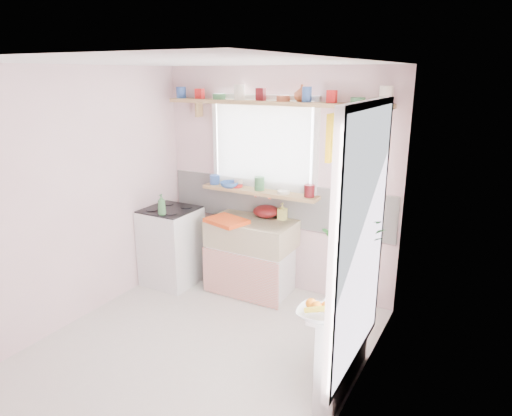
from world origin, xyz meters
The scene contains 19 objects.
room centered at (0.66, 0.86, 1.37)m, with size 3.20×3.20×3.20m.
sink_unit centered at (-0.15, 1.29, 0.43)m, with size 0.95×0.65×1.11m.
cooker centered at (-1.10, 1.05, 0.46)m, with size 0.58×0.58×0.93m.
radiator_ledge centered at (1.30, 0.20, 0.40)m, with size 0.22×0.95×0.78m.
windowsill centered at (-0.15, 1.48, 1.14)m, with size 1.40×0.22×0.04m, color tan.
pine_shelf centered at (0.00, 1.47, 2.12)m, with size 2.52×0.24×0.04m, color tan.
shelf_crockery centered at (-0.02, 1.47, 2.19)m, with size 2.47×0.11×0.12m.
sill_crockery centered at (-0.15, 1.48, 1.22)m, with size 1.35×0.11×0.12m.
dish_tray centered at (-0.35, 1.10, 0.87)m, with size 0.43×0.32×0.04m, color #ED4915.
colander centered at (-0.07, 1.50, 0.92)m, with size 0.30×0.30×0.14m, color #580F10.
jade_plant centered at (1.21, 0.60, 1.06)m, with size 0.51×0.44×0.57m, color #296628.
fruit_bowl centered at (1.21, -0.20, 0.81)m, with size 0.28×0.28×0.07m, color silver.
herb_pot centered at (1.33, -0.20, 0.89)m, with size 0.12×0.08×0.22m, color #346327.
soap_bottle_sink centered at (0.13, 1.50, 0.95)m, with size 0.09×0.09×0.19m, color #CFC75C.
sill_cup centered at (-0.45, 1.54, 1.21)m, with size 0.12×0.12×0.09m, color beige.
sill_bowl centered at (-0.51, 1.42, 1.19)m, with size 0.21×0.21×0.07m, color #3665B2.
shelf_vase centered at (0.31, 1.53, 2.23)m, with size 0.16×0.16×0.17m, color #A55432.
cooker_bottle centered at (-1.02, 0.83, 1.03)m, with size 0.09×0.09×0.23m, color #3B7742.
fruit centered at (1.22, -0.19, 0.87)m, with size 0.20×0.14×0.10m.
Camera 1 is at (2.21, -2.89, 2.42)m, focal length 32.00 mm.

